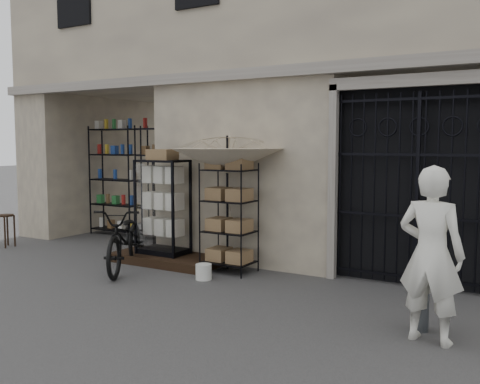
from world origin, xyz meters
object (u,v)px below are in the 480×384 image
Objects in this scene: display_cabinet at (163,212)px; bicycle at (126,270)px; wire_rack at (229,219)px; steel_bollard at (422,294)px; shopkeeper at (428,341)px; market_umbrella at (227,154)px; white_bucket at (204,272)px; wooden_stool at (6,230)px.

display_cabinet reaches higher than bicycle.
display_cabinet is at bearing 157.04° from wire_rack.
shopkeeper is (0.13, -0.29, -0.43)m from steel_bollard.
market_umbrella is at bearing 18.02° from display_cabinet.
wooden_stool reaches higher than white_bucket.
bicycle reaches higher than white_bucket.
wire_rack is 0.88× the size of bicycle.
display_cabinet is 5.20m from shopkeeper.
steel_bollard reaches higher than white_bucket.
wooden_stool is (-3.47, 0.25, 0.35)m from bicycle.
wire_rack reaches higher than shopkeeper.
wire_rack is 7.13× the size of white_bucket.
display_cabinet is 1.41m from wire_rack.
white_bucket is 0.13× the size of shopkeeper.
steel_bollard is (4.89, -0.50, 0.43)m from bicycle.
display_cabinet is at bearing 153.53° from white_bucket.
display_cabinet reaches higher than white_bucket.
display_cabinet is 1.01× the size of wire_rack.
steel_bollard is at bearing -5.18° from wooden_stool.
market_umbrella is at bearing 93.79° from white_bucket.
white_bucket is at bearing -23.32° from bicycle.
market_umbrella is 1.32× the size of bicycle.
shopkeeper is (4.87, -1.59, -0.90)m from display_cabinet.
shopkeeper is at bearing -45.42° from wire_rack.
market_umbrella is 4.05× the size of wooden_stool.
white_bucket is at bearing -86.21° from market_umbrella.
market_umbrella is 1.98m from white_bucket.
shopkeeper is (3.46, -1.55, -0.88)m from wire_rack.
market_umbrella is 1.42× the size of shopkeeper.
market_umbrella is 3.12× the size of steel_bollard.
market_umbrella reaches higher than shopkeeper.
wooden_stool is 0.77× the size of steel_bollard.
wire_rack is 0.67× the size of market_umbrella.
steel_bollard is (3.47, -1.42, -1.50)m from market_umbrella.
bicycle reaches higher than shopkeeper.
wooden_stool is (-4.95, 0.12, 0.23)m from white_bucket.
white_bucket is 0.38× the size of wooden_stool.
bicycle is 4.93m from steel_bollard.
market_umbrella is 5.19m from wooden_stool.
wire_rack is 0.95× the size of shopkeeper.
wooden_stool is at bearing 147.30° from bicycle.
bicycle is 3.06× the size of wooden_stool.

